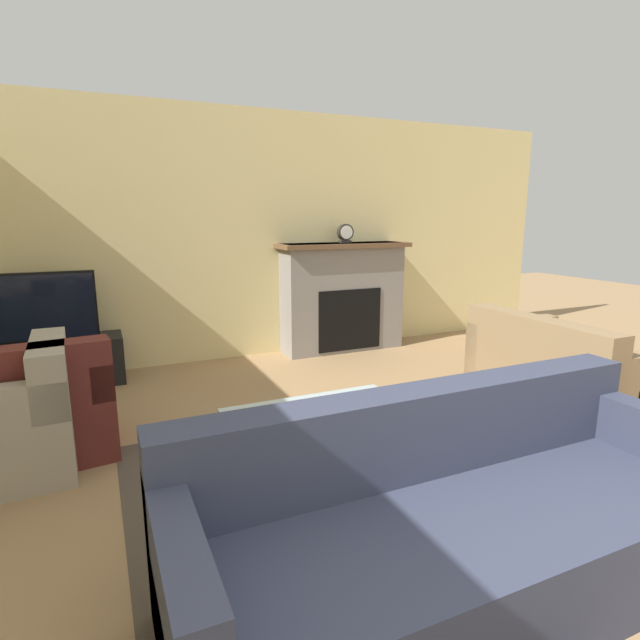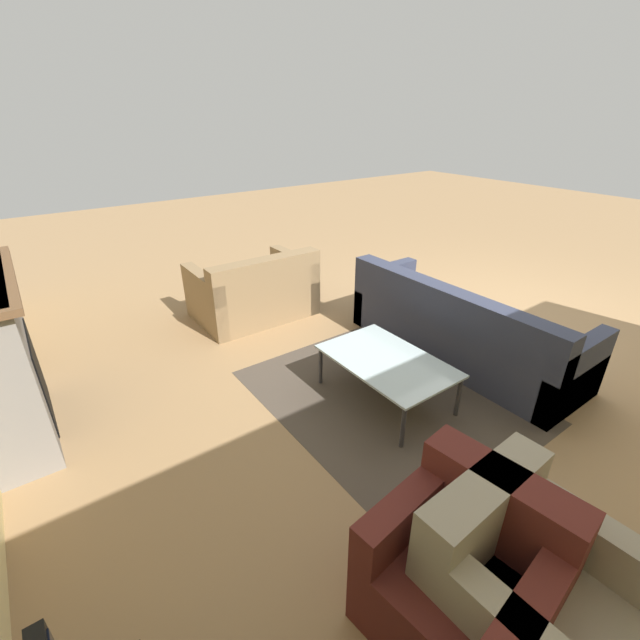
% 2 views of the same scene
% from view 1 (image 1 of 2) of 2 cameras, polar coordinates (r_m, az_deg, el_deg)
% --- Properties ---
extents(wall_back, '(8.44, 0.06, 2.70)m').
position_cam_1_polar(wall_back, '(5.60, -9.84, 9.35)').
color(wall_back, beige).
rests_on(wall_back, ground_plane).
extents(area_rug, '(2.33, 1.92, 0.00)m').
position_cam_1_polar(area_rug, '(3.21, 0.63, -17.52)').
color(area_rug, '#4C4238').
rests_on(area_rug, ground_plane).
extents(fireplace, '(1.56, 0.45, 1.27)m').
position_cam_1_polar(fireplace, '(5.89, 2.61, 2.88)').
color(fireplace, gray).
rests_on(fireplace, ground_plane).
extents(tv_stand, '(1.25, 0.43, 0.45)m').
position_cam_1_polar(tv_stand, '(5.29, -28.31, -4.42)').
color(tv_stand, black).
rests_on(tv_stand, ground_plane).
extents(tv, '(0.86, 0.06, 0.63)m').
position_cam_1_polar(tv, '(5.17, -28.90, 1.34)').
color(tv, black).
rests_on(tv, tv_stand).
extents(couch_sectional, '(2.40, 0.86, 0.82)m').
position_cam_1_polar(couch_sectional, '(2.34, 15.25, -22.05)').
color(couch_sectional, '#33384C').
rests_on(couch_sectional, ground_plane).
extents(couch_loveseat, '(0.96, 1.36, 0.82)m').
position_cam_1_polar(couch_loveseat, '(4.50, 26.04, -6.05)').
color(couch_loveseat, '#8C704C').
rests_on(couch_loveseat, ground_plane).
extents(armchair_by_window, '(0.80, 0.83, 0.82)m').
position_cam_1_polar(armchair_by_window, '(3.69, -31.85, -10.24)').
color(armchair_by_window, '#9E937F').
rests_on(armchair_by_window, ground_plane).
extents(armchair_accent, '(0.84, 0.82, 0.82)m').
position_cam_1_polar(armchair_accent, '(3.80, -28.62, -9.25)').
color(armchair_accent, '#5B231E').
rests_on(armchair_accent, ground_plane).
extents(coffee_table, '(1.13, 0.72, 0.40)m').
position_cam_1_polar(coffee_table, '(3.08, 0.37, -11.33)').
color(coffee_table, '#333338').
rests_on(coffee_table, ground_plane).
extents(mantel_clock, '(0.19, 0.07, 0.22)m').
position_cam_1_polar(mantel_clock, '(5.83, 2.90, 9.89)').
color(mantel_clock, '#28231E').
rests_on(mantel_clock, fireplace).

